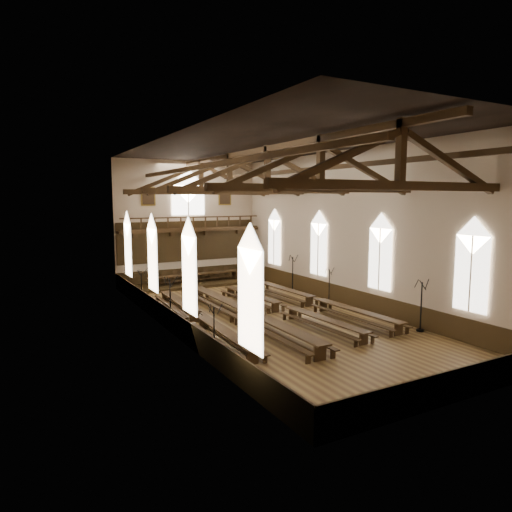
{
  "coord_description": "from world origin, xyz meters",
  "views": [
    {
      "loc": [
        -13.18,
        -22.7,
        6.9
      ],
      "look_at": [
        0.08,
        1.5,
        3.44
      ],
      "focal_mm": 32.0,
      "sensor_mm": 36.0,
      "label": 1
    }
  ],
  "objects": [
    {
      "name": "ground",
      "position": [
        0.0,
        0.0,
        0.0
      ],
      "size": [
        26.0,
        26.0,
        0.0
      ],
      "primitive_type": "plane",
      "color": "brown",
      "rests_on": "ground"
    },
    {
      "name": "room_walls",
      "position": [
        0.0,
        0.0,
        6.46
      ],
      "size": [
        26.0,
        26.0,
        26.0
      ],
      "color": "tan",
      "rests_on": "ground"
    },
    {
      "name": "wainscot_band",
      "position": [
        0.0,
        0.0,
        0.6
      ],
      "size": [
        12.0,
        26.0,
        1.2
      ],
      "color": "#352410",
      "rests_on": "ground"
    },
    {
      "name": "side_windows",
      "position": [
        -0.0,
        -0.0,
        3.74
      ],
      "size": [
        11.85,
        19.8,
        4.5
      ],
      "color": "white",
      "rests_on": "room_walls"
    },
    {
      "name": "end_window",
      "position": [
        0.0,
        12.9,
        7.22
      ],
      "size": [
        2.8,
        0.12,
        3.8
      ],
      "color": "white",
      "rests_on": "room_walls"
    },
    {
      "name": "minstrels_gallery",
      "position": [
        0.0,
        12.66,
        3.91
      ],
      "size": [
        11.8,
        1.24,
        3.7
      ],
      "color": "#362211",
      "rests_on": "room_walls"
    },
    {
      "name": "portraits",
      "position": [
        0.0,
        12.9,
        7.1
      ],
      "size": [
        7.75,
        0.09,
        1.45
      ],
      "color": "brown",
      "rests_on": "room_walls"
    },
    {
      "name": "roof_trusses",
      "position": [
        0.0,
        -0.0,
        8.22
      ],
      "size": [
        11.7,
        25.7,
        2.8
      ],
      "color": "#362211",
      "rests_on": "room_walls"
    },
    {
      "name": "refectory_row_a",
      "position": [
        -4.22,
        0.1,
        0.5
      ],
      "size": [
        1.63,
        13.89,
        0.69
      ],
      "color": "#362211",
      "rests_on": "ground"
    },
    {
      "name": "refectory_row_b",
      "position": [
        -1.7,
        -0.45,
        0.58
      ],
      "size": [
        1.62,
        14.82,
        0.79
      ],
      "color": "#362211",
      "rests_on": "ground"
    },
    {
      "name": "refectory_row_c",
      "position": [
        1.0,
        -0.24,
        0.49
      ],
      "size": [
        1.72,
        13.72,
        0.67
      ],
      "color": "#362211",
      "rests_on": "ground"
    },
    {
      "name": "refectory_row_d",
      "position": [
        3.73,
        0.24,
        0.52
      ],
      "size": [
        1.69,
        14.08,
        0.71
      ],
      "color": "#362211",
      "rests_on": "ground"
    },
    {
      "name": "dais",
      "position": [
        -0.11,
        11.4,
        0.1
      ],
      "size": [
        11.4,
        3.14,
        0.21
      ],
      "primitive_type": "cube",
      "color": "#352410",
      "rests_on": "ground"
    },
    {
      "name": "high_table",
      "position": [
        -0.11,
        11.4,
        0.83
      ],
      "size": [
        7.82,
        1.15,
        0.73
      ],
      "color": "#362211",
      "rests_on": "dais"
    },
    {
      "name": "high_chairs",
      "position": [
        -0.11,
        12.16,
        0.71
      ],
      "size": [
        6.73,
        0.43,
        0.92
      ],
      "color": "#362211",
      "rests_on": "dais"
    },
    {
      "name": "candelabrum_left_near",
      "position": [
        -5.55,
        -5.0,
        0.73
      ],
      "size": [
        0.71,
        0.71,
        2.41
      ],
      "color": "black",
      "rests_on": "ground"
    },
    {
      "name": "candelabrum_left_mid",
      "position": [
        -5.55,
        1.0,
        0.82
      ],
      "size": [
        0.76,
        0.83,
        2.71
      ],
      "color": "black",
      "rests_on": "ground"
    },
    {
      "name": "candelabrum_left_far",
      "position": [
        -5.55,
        7.06,
        0.7
      ],
      "size": [
        0.67,
        0.69,
        2.29
      ],
      "color": "black",
      "rests_on": "ground"
    },
    {
      "name": "candelabrum_right_near",
      "position": [
        5.55,
        -6.46,
        0.84
      ],
      "size": [
        0.81,
        0.83,
        2.77
      ],
      "color": "black",
      "rests_on": "ground"
    },
    {
      "name": "candelabrum_right_mid",
      "position": [
        5.55,
        1.27,
        0.72
      ],
      "size": [
        0.63,
        0.72,
        2.35
      ],
      "color": "black",
      "rests_on": "ground"
    },
    {
      "name": "candelabrum_right_far",
      "position": [
        5.55,
        5.72,
        0.83
      ],
      "size": [
        0.78,
        0.83,
        2.73
      ],
      "color": "black",
      "rests_on": "ground"
    }
  ]
}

